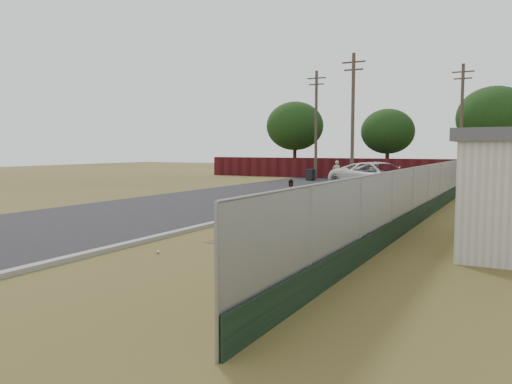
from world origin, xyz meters
The scene contains 12 objects.
ground centered at (0.00, 0.00, 0.00)m, with size 120.00×120.00×0.00m, color brown.
street centered at (-6.76, 8.05, 0.02)m, with size 15.10×60.00×0.12m.
chainlink_fence centered at (3.12, 1.03, 0.80)m, with size 0.10×27.06×2.02m.
privacy_fence centered at (-6.00, 25.00, 0.90)m, with size 30.00×0.12×1.80m, color #410D13.
utility_poles centered at (-3.67, 20.67, 4.69)m, with size 12.60×8.24×9.00m.
horizon_trees centered at (0.84, 23.56, 4.63)m, with size 33.32×31.94×7.78m.
fire_hydrant centered at (1.64, -8.44, 0.35)m, with size 0.34×0.34×0.75m.
mailbox centered at (-2.60, 2.82, 1.04)m, with size 0.39×0.56×1.31m.
pickup_truck centered at (-1.33, 13.05, 0.91)m, with size 3.02×6.55×1.82m, color silver.
pedestrian centered at (-6.23, 19.34, 0.86)m, with size 0.63×0.41×1.72m, color tan.
trash_bin centered at (-9.07, 21.04, 0.49)m, with size 0.66×0.73×0.95m.
scattered_litter centered at (-0.13, -2.12, 0.04)m, with size 3.42×11.52×0.07m.
Camera 1 is at (6.34, -17.01, 2.64)m, focal length 35.00 mm.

